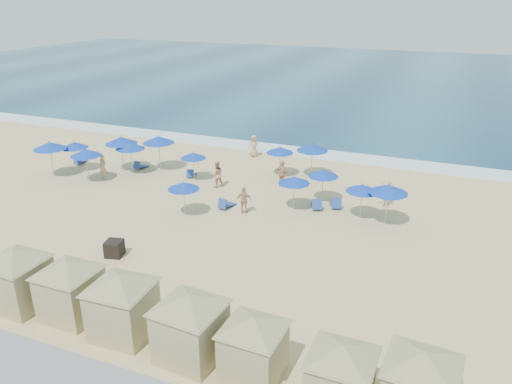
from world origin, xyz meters
TOP-DOWN VIEW (x-y plane):
  - ground at (0.00, 0.00)m, footprint 160.00×160.00m
  - ocean at (0.00, 55.00)m, footprint 160.00×80.00m
  - surf_line at (0.00, 15.50)m, footprint 160.00×2.50m
  - trash_bin at (-1.87, -4.40)m, footprint 0.96×0.96m
  - cabana_0 at (-2.87, -9.30)m, footprint 4.54×4.54m
  - cabana_1 at (-0.35, -9.09)m, footprint 4.40×4.40m
  - cabana_2 at (2.27, -9.26)m, footprint 4.54×4.54m
  - cabana_3 at (5.29, -9.44)m, footprint 4.55×4.55m
  - cabana_4 at (7.70, -9.45)m, footprint 4.12×4.12m
  - cabana_5 at (10.74, -9.73)m, footprint 4.16×4.16m
  - cabana_6 at (13.05, -9.30)m, footprint 4.38×4.38m
  - umbrella_0 at (-12.23, 5.02)m, footprint 1.98×1.98m
  - umbrella_1 at (-12.96, 3.44)m, footprint 2.30×2.30m
  - umbrella_2 at (-9.09, 6.30)m, footprint 2.33×2.33m
  - umbrella_3 at (-9.94, 3.50)m, footprint 2.13×2.13m
  - umbrella_4 at (-6.71, 7.48)m, footprint 2.34×2.34m
  - umbrella_5 at (-3.37, 6.53)m, footprint 1.82×1.82m
  - umbrella_6 at (-1.03, 1.15)m, footprint 1.88×1.88m
  - umbrella_7 at (1.85, 9.57)m, footprint 1.96×1.96m
  - umbrella_8 at (4.61, 4.32)m, footprint 1.94×1.94m
  - umbrella_9 at (4.01, 10.16)m, footprint 2.24×2.24m
  - umbrella_10 at (5.88, 6.18)m, footprint 1.91×1.91m
  - umbrella_11 at (10.05, 4.29)m, footprint 2.20×2.20m
  - umbrella_12 at (8.58, 4.60)m, footprint 1.91×1.91m
  - umbrella_13 at (-8.13, 6.03)m, footprint 2.10×2.10m
  - beach_chair_0 at (-13.12, 6.33)m, footprint 0.75×1.30m
  - beach_chair_1 at (-8.24, 7.10)m, footprint 0.72×1.26m
  - beach_chair_2 at (-3.88, 7.02)m, footprint 0.83×1.28m
  - beach_chair_3 at (0.74, 3.00)m, footprint 0.80×1.38m
  - beach_chair_4 at (5.87, 5.01)m, footprint 1.01×1.48m
  - beach_chair_5 at (6.89, 5.61)m, footprint 1.01×1.45m
  - beachgoer_0 at (-9.33, 4.34)m, footprint 0.73×0.55m
  - beachgoer_1 at (-1.31, 5.96)m, footprint 1.11×1.10m
  - beachgoer_2 at (2.08, 2.73)m, footprint 1.03×0.64m
  - beachgoer_3 at (9.65, 6.92)m, footprint 1.12×0.66m
  - beachgoer_4 at (-1.55, 13.00)m, footprint 0.93×0.69m
  - beachgoer_5 at (2.74, 7.59)m, footprint 1.17×0.86m

SIDE VIEW (x-z plane):
  - ground at x=0.00m, z-range 0.00..0.00m
  - ocean at x=0.00m, z-range 0.00..0.06m
  - surf_line at x=0.00m, z-range 0.00..0.08m
  - beach_chair_2 at x=-3.88m, z-range -0.10..0.55m
  - beach_chair_1 at x=-8.24m, z-range -0.10..0.55m
  - beach_chair_0 at x=-13.12m, z-range -0.10..0.57m
  - beach_chair_3 at x=0.74m, z-range -0.11..0.61m
  - beach_chair_5 at x=6.89m, z-range -0.11..0.62m
  - beach_chair_4 at x=5.87m, z-range -0.11..0.63m
  - trash_bin at x=-1.87m, z-range 0.00..0.80m
  - beachgoer_2 at x=2.08m, z-range 0.00..1.64m
  - beachgoer_3 at x=9.65m, z-range 0.00..1.71m
  - beachgoer_4 at x=-1.55m, z-range 0.00..1.73m
  - beachgoer_0 at x=-9.33m, z-range 0.00..1.79m
  - beachgoer_1 at x=-1.31m, z-range 0.00..1.81m
  - beachgoer_5 at x=2.74m, z-range 0.00..1.84m
  - cabana_4 at x=7.70m, z-range 0.19..2.78m
  - cabana_5 at x=10.74m, z-range 0.19..2.80m
  - cabana_6 at x=13.05m, z-range 0.20..2.95m
  - cabana_1 at x=-0.35m, z-range 0.20..2.96m
  - cabana_2 at x=2.27m, z-range 0.21..3.06m
  - cabana_0 at x=-2.87m, z-range 0.21..3.06m
  - cabana_3 at x=5.29m, z-range 0.21..3.07m
  - umbrella_5 at x=-3.37m, z-range 0.76..2.83m
  - umbrella_6 at x=-1.03m, z-range 0.78..2.92m
  - umbrella_12 at x=8.58m, z-range 0.80..2.97m
  - umbrella_10 at x=5.88m, z-range 0.80..2.98m
  - umbrella_8 at x=4.61m, z-range 0.81..3.01m
  - umbrella_7 at x=1.85m, z-range 0.82..3.05m
  - umbrella_0 at x=-12.23m, z-range 0.83..3.09m
  - umbrella_13 at x=-8.13m, z-range 0.88..3.27m
  - umbrella_3 at x=-9.94m, z-range 0.89..3.32m
  - umbrella_11 at x=10.05m, z-range 0.92..3.42m
  - umbrella_9 at x=4.01m, z-range 0.94..3.49m
  - umbrella_1 at x=-12.96m, z-range 0.96..3.58m
  - umbrella_2 at x=-9.09m, z-range 0.98..3.63m
  - umbrella_4 at x=-6.71m, z-range 0.98..3.64m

